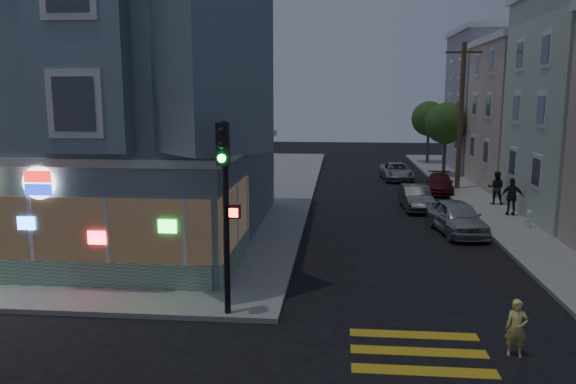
# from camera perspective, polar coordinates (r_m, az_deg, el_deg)

# --- Properties ---
(ground) EXTENTS (120.00, 120.00, 0.00)m
(ground) POSITION_cam_1_polar(r_m,az_deg,el_deg) (14.14, -14.66, -15.60)
(ground) COLOR black
(ground) RESTS_ON ground
(sidewalk_nw) EXTENTS (33.00, 42.00, 0.15)m
(sidewalk_nw) POSITION_cam_1_polar(r_m,az_deg,el_deg) (39.80, -21.74, 0.59)
(sidewalk_nw) COLOR gray
(sidewalk_nw) RESTS_ON ground
(corner_building) EXTENTS (14.60, 14.60, 11.40)m
(corner_building) POSITION_cam_1_polar(r_m,az_deg,el_deg) (25.27, -19.66, 8.87)
(corner_building) COLOR slate
(corner_building) RESTS_ON sidewalk_nw
(row_house_d) EXTENTS (12.00, 8.60, 10.50)m
(row_house_d) POSITION_cam_1_polar(r_m,az_deg,el_deg) (48.32, 23.60, 8.34)
(row_house_d) COLOR gray
(row_house_d) RESTS_ON sidewalk_ne
(utility_pole) EXTENTS (2.20, 0.30, 9.00)m
(utility_pole) POSITION_cam_1_polar(r_m,az_deg,el_deg) (36.73, 17.15, 7.55)
(utility_pole) COLOR #4C3826
(utility_pole) RESTS_ON sidewalk_ne
(street_tree_near) EXTENTS (3.00, 3.00, 5.30)m
(street_tree_near) POSITION_cam_1_polar(r_m,az_deg,el_deg) (42.69, 15.73, 6.73)
(street_tree_near) COLOR #4C3826
(street_tree_near) RESTS_ON sidewalk_ne
(street_tree_far) EXTENTS (3.00, 3.00, 5.30)m
(street_tree_far) POSITION_cam_1_polar(r_m,az_deg,el_deg) (50.58, 14.12, 7.23)
(street_tree_far) COLOR #4C3826
(street_tree_far) RESTS_ON sidewalk_ne
(running_child) EXTENTS (0.54, 0.40, 1.35)m
(running_child) POSITION_cam_1_polar(r_m,az_deg,el_deg) (14.37, 22.20, -12.67)
(running_child) COLOR #F1E67B
(running_child) RESTS_ON ground
(pedestrian_a) EXTENTS (1.02, 0.89, 1.79)m
(pedestrian_a) POSITION_cam_1_polar(r_m,az_deg,el_deg) (32.31, 20.39, 0.42)
(pedestrian_a) COLOR black
(pedestrian_a) RESTS_ON sidewalk_ne
(pedestrian_b) EXTENTS (1.10, 0.51, 1.83)m
(pedestrian_b) POSITION_cam_1_polar(r_m,az_deg,el_deg) (29.58, 21.80, -0.45)
(pedestrian_b) COLOR black
(pedestrian_b) RESTS_ON sidewalk_ne
(parked_car_a) EXTENTS (2.30, 4.48, 1.46)m
(parked_car_a) POSITION_cam_1_polar(r_m,az_deg,el_deg) (25.56, 16.80, -2.47)
(parked_car_a) COLOR #ACAFB4
(parked_car_a) RESTS_ON ground
(parked_car_b) EXTENTS (1.50, 3.93, 1.28)m
(parked_car_b) POSITION_cam_1_polar(r_m,az_deg,el_deg) (30.43, 12.85, -0.54)
(parked_car_b) COLOR #3D4043
(parked_car_b) RESTS_ON ground
(parked_car_c) EXTENTS (2.17, 4.22, 1.17)m
(parked_car_c) POSITION_cam_1_polar(r_m,az_deg,el_deg) (35.82, 15.12, 0.82)
(parked_car_c) COLOR #51121D
(parked_car_c) RESTS_ON ground
(parked_car_d) EXTENTS (2.33, 4.53, 1.22)m
(parked_car_d) POSITION_cam_1_polar(r_m,az_deg,el_deg) (40.64, 10.98, 2.06)
(parked_car_d) COLOR #999CA3
(parked_car_d) RESTS_ON ground
(traffic_signal) EXTENTS (0.62, 0.58, 5.18)m
(traffic_signal) POSITION_cam_1_polar(r_m,az_deg,el_deg) (14.62, -6.40, 0.55)
(traffic_signal) COLOR black
(traffic_signal) RESTS_ON sidewalk_nw
(fire_hydrant) EXTENTS (0.46, 0.26, 0.79)m
(fire_hydrant) POSITION_cam_1_polar(r_m,az_deg,el_deg) (27.19, 23.28, -2.48)
(fire_hydrant) COLOR silver
(fire_hydrant) RESTS_ON sidewalk_ne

